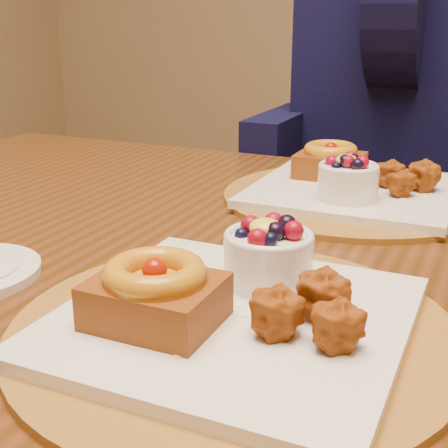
% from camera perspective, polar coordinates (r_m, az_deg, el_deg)
% --- Properties ---
extents(dining_table, '(1.60, 0.90, 0.76)m').
position_cam_1_polar(dining_table, '(0.76, 7.59, -7.74)').
color(dining_table, '#3C240B').
rests_on(dining_table, ground).
extents(place_setting_near, '(0.38, 0.38, 0.08)m').
position_cam_1_polar(place_setting_near, '(0.53, 0.86, -7.62)').
color(place_setting_near, brown).
rests_on(place_setting_near, dining_table).
extents(place_setting_far, '(0.38, 0.38, 0.08)m').
position_cam_1_polar(place_setting_far, '(0.92, 11.71, 3.42)').
color(place_setting_far, brown).
rests_on(place_setting_far, dining_table).
extents(chair_far, '(0.51, 0.51, 0.93)m').
position_cam_1_polar(chair_far, '(1.44, 17.37, -2.40)').
color(chair_far, black).
rests_on(chair_far, ground).
extents(diner, '(0.52, 0.50, 0.84)m').
position_cam_1_polar(diner, '(1.39, 16.00, 13.41)').
color(diner, black).
rests_on(diner, ground).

